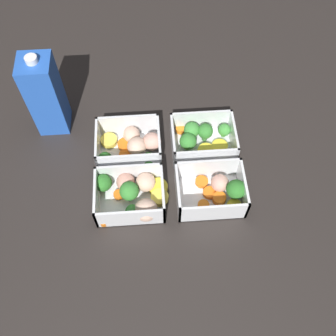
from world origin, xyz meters
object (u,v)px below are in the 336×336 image
(container_near_right, at_px, (217,191))
(container_far_right, at_px, (202,140))
(juice_carton, at_px, (45,95))
(container_far_left, at_px, (133,145))
(container_near_left, at_px, (133,195))

(container_near_right, bearing_deg, container_far_right, 96.98)
(container_near_right, bearing_deg, juice_carton, 148.13)
(container_far_left, height_order, container_far_right, same)
(container_far_left, bearing_deg, container_near_right, -36.46)
(container_near_left, distance_m, container_near_right, 0.17)
(juice_carton, bearing_deg, container_near_right, -31.87)
(container_far_left, relative_size, juice_carton, 0.73)
(container_far_right, bearing_deg, container_near_right, -83.02)
(container_far_right, relative_size, juice_carton, 0.67)
(container_far_left, distance_m, container_far_right, 0.15)
(container_far_right, bearing_deg, juice_carton, 165.06)
(container_near_left, distance_m, juice_carton, 0.28)
(container_near_right, distance_m, juice_carton, 0.41)
(container_near_left, distance_m, container_far_left, 0.12)
(container_far_left, bearing_deg, container_near_left, -90.70)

